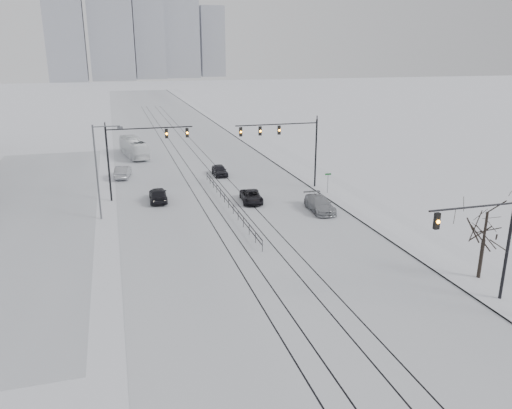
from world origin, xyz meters
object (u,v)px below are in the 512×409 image
at_px(sedan_sb_outer, 123,172).
at_px(box_truck, 134,148).
at_px(traffic_mast_near, 488,237).
at_px(sedan_nb_far, 220,170).
at_px(sedan_nb_right, 320,204).
at_px(sedan_sb_inner, 158,195).
at_px(sedan_nb_front, 251,197).
at_px(bare_tree, 487,219).

relative_size(sedan_sb_outer, box_truck, 0.47).
distance_m(traffic_mast_near, sedan_nb_far, 39.00).
bearing_deg(sedan_nb_right, sedan_nb_far, 113.29).
relative_size(sedan_sb_outer, sedan_nb_right, 0.91).
bearing_deg(traffic_mast_near, sedan_sb_inner, 121.73).
relative_size(sedan_nb_front, sedan_nb_right, 0.88).
bearing_deg(sedan_sb_inner, sedan_nb_right, 155.00).
distance_m(sedan_nb_far, box_truck, 18.09).
distance_m(bare_tree, sedan_nb_right, 18.47).
bearing_deg(sedan_sb_outer, traffic_mast_near, 127.05).
bearing_deg(sedan_sb_inner, sedan_nb_front, 164.90).
xyz_separation_m(bare_tree, sedan_sb_inner, (-19.90, 25.27, -3.71)).
height_order(sedan_sb_outer, box_truck, box_truck).
xyz_separation_m(sedan_sb_inner, sedan_nb_right, (15.20, -7.81, -0.03)).
xyz_separation_m(sedan_sb_outer, box_truck, (2.01, 12.82, 0.62)).
distance_m(sedan_sb_inner, box_truck, 24.62).
height_order(bare_tree, sedan_nb_front, bare_tree).
bearing_deg(traffic_mast_near, bare_tree, 51.24).
bearing_deg(box_truck, sedan_sb_outer, 71.27).
distance_m(sedan_nb_front, sedan_nb_far, 12.49).
bearing_deg(sedan_nb_far, traffic_mast_near, -76.97).
xyz_separation_m(traffic_mast_near, bare_tree, (2.41, 3.00, -0.07)).
bearing_deg(traffic_mast_near, sedan_nb_far, 103.09).
bearing_deg(sedan_nb_front, sedan_nb_right, -33.77).
bearing_deg(box_truck, sedan_nb_far, 113.74).
height_order(sedan_nb_front, box_truck, box_truck).
height_order(traffic_mast_near, sedan_sb_inner, traffic_mast_near).
distance_m(sedan_sb_outer, box_truck, 12.99).
xyz_separation_m(sedan_sb_inner, sedan_nb_front, (9.46, -2.95, -0.15)).
bearing_deg(sedan_nb_front, sedan_sb_inner, 169.22).
bearing_deg(bare_tree, traffic_mast_near, -128.76).
xyz_separation_m(sedan_nb_front, box_truck, (-10.76, 27.52, 0.76)).
xyz_separation_m(traffic_mast_near, sedan_nb_right, (-2.29, 20.47, -3.82)).
xyz_separation_m(bare_tree, sedan_nb_right, (-4.70, 17.46, -3.75)).
height_order(sedan_sb_inner, sedan_nb_right, sedan_sb_inner).
bearing_deg(sedan_nb_right, sedan_sb_outer, 136.12).
bearing_deg(sedan_nb_far, sedan_sb_outer, 169.39).
xyz_separation_m(traffic_mast_near, sedan_nb_front, (-8.02, 25.33, -3.94)).
bearing_deg(sedan_nb_front, box_truck, 117.87).
bearing_deg(box_truck, traffic_mast_near, 99.73).
distance_m(bare_tree, sedan_nb_far, 36.75).
relative_size(bare_tree, sedan_nb_right, 1.20).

